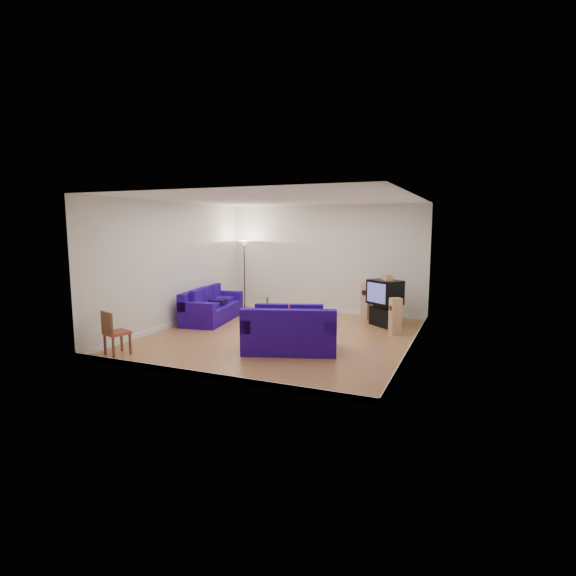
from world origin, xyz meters
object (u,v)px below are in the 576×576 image
at_px(coffee_table, 276,311).
at_px(sofa_three_seat, 211,309).
at_px(sofa_loveseat, 290,334).
at_px(television, 385,292).
at_px(tv_stand, 385,317).

bearing_deg(coffee_table, sofa_three_seat, -175.81).
height_order(sofa_loveseat, television, television).
bearing_deg(sofa_three_seat, coffee_table, 84.84).
xyz_separation_m(sofa_loveseat, coffee_table, (-1.27, 2.13, 0.03)).
height_order(sofa_three_seat, television, television).
distance_m(sofa_three_seat, television, 4.72).
xyz_separation_m(sofa_loveseat, tv_stand, (1.37, 3.16, -0.12)).
relative_size(coffee_table, television, 1.35).
bearing_deg(television, sofa_loveseat, -77.69).
bearing_deg(tv_stand, sofa_three_seat, -125.81).
xyz_separation_m(sofa_loveseat, television, (1.33, 3.20, 0.53)).
bearing_deg(coffee_table, television, 22.32).
bearing_deg(tv_stand, sofa_loveseat, -73.64).
relative_size(coffee_table, tv_stand, 1.73).
xyz_separation_m(sofa_three_seat, tv_stand, (4.56, 1.18, -0.08)).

